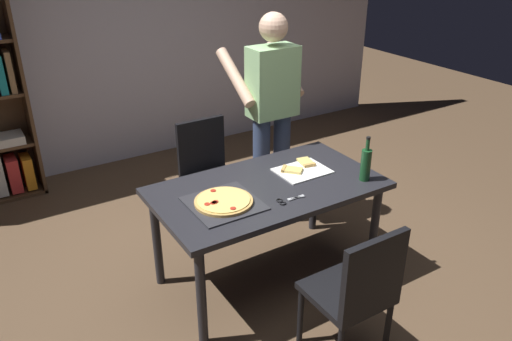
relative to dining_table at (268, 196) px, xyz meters
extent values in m
plane|color=brown|center=(0.00, 0.00, -0.67)|extent=(12.00, 12.00, 0.00)
cube|color=#BCB7C6|center=(0.00, 2.60, 0.73)|extent=(6.40, 0.10, 2.80)
cube|color=#232328|center=(0.00, 0.00, 0.06)|extent=(1.53, 0.85, 0.04)
cylinder|color=#232328|center=(-0.69, -0.35, -0.31)|extent=(0.06, 0.06, 0.71)
cylinder|color=#232328|center=(0.69, -0.35, -0.31)|extent=(0.06, 0.06, 0.71)
cylinder|color=#232328|center=(-0.69, 0.35, -0.31)|extent=(0.06, 0.06, 0.71)
cylinder|color=#232328|center=(0.69, 0.35, -0.31)|extent=(0.06, 0.06, 0.71)
cube|color=black|center=(0.00, -0.83, -0.24)|extent=(0.42, 0.42, 0.04)
cube|color=black|center=(0.00, -1.02, 0.01)|extent=(0.42, 0.04, 0.45)
cylinder|color=black|center=(0.18, -0.65, -0.46)|extent=(0.04, 0.04, 0.41)
cylinder|color=black|center=(-0.18, -0.65, -0.46)|extent=(0.04, 0.04, 0.41)
cylinder|color=black|center=(0.18, -1.01, -0.46)|extent=(0.04, 0.04, 0.41)
cube|color=black|center=(0.00, 0.83, -0.24)|extent=(0.42, 0.42, 0.04)
cube|color=black|center=(0.00, 1.02, 0.01)|extent=(0.42, 0.04, 0.45)
cylinder|color=black|center=(-0.18, 0.65, -0.46)|extent=(0.04, 0.04, 0.41)
cylinder|color=black|center=(0.18, 0.65, -0.46)|extent=(0.04, 0.04, 0.41)
cylinder|color=black|center=(-0.18, 1.01, -0.46)|extent=(0.04, 0.04, 0.41)
cylinder|color=black|center=(0.18, 1.01, -0.46)|extent=(0.04, 0.04, 0.41)
cube|color=#513823|center=(-1.11, 2.35, 0.31)|extent=(0.03, 0.35, 1.95)
cube|color=red|center=(-1.35, 2.33, -0.46)|extent=(0.10, 0.22, 0.33)
cube|color=orange|center=(-1.22, 2.33, -0.47)|extent=(0.09, 0.22, 0.31)
cube|color=silver|center=(-1.35, 2.33, -0.11)|extent=(0.31, 0.25, 0.08)
cube|color=teal|center=(-1.27, 2.33, 0.49)|extent=(0.06, 0.22, 0.34)
cube|color=olive|center=(-1.19, 2.33, 0.50)|extent=(0.05, 0.22, 0.36)
cylinder|color=#38476B|center=(0.58, 0.68, -0.19)|extent=(0.14, 0.14, 0.95)
cylinder|color=#38476B|center=(0.38, 0.68, -0.19)|extent=(0.14, 0.14, 0.95)
cube|color=#99CC8C|center=(0.48, 0.68, 0.56)|extent=(0.38, 0.22, 0.55)
sphere|color=#E0B293|center=(0.48, 0.68, 0.97)|extent=(0.22, 0.22, 0.22)
cylinder|color=#E0B293|center=(0.71, 0.86, 0.58)|extent=(0.09, 0.50, 0.39)
cylinder|color=#E0B293|center=(0.25, 0.86, 0.58)|extent=(0.09, 0.50, 0.39)
cube|color=#2D2D33|center=(-0.37, -0.06, 0.09)|extent=(0.43, 0.43, 0.01)
cylinder|color=tan|center=(-0.37, -0.06, 0.10)|extent=(0.37, 0.37, 0.02)
cylinder|color=#EACC6B|center=(-0.37, -0.06, 0.11)|extent=(0.33, 0.33, 0.01)
cylinder|color=#B22819|center=(-0.45, -0.07, 0.12)|extent=(0.04, 0.04, 0.00)
cylinder|color=#B22819|center=(-0.44, -0.07, 0.12)|extent=(0.04, 0.04, 0.00)
cylinder|color=#B22819|center=(-0.48, -0.07, 0.12)|extent=(0.04, 0.04, 0.00)
cylinder|color=#B22819|center=(-0.37, 0.07, 0.12)|extent=(0.04, 0.04, 0.00)
cylinder|color=#B22819|center=(-0.38, -0.19, 0.12)|extent=(0.04, 0.04, 0.00)
cylinder|color=#B22819|center=(-0.43, -0.07, 0.12)|extent=(0.04, 0.04, 0.00)
cube|color=white|center=(0.32, 0.05, 0.09)|extent=(0.36, 0.28, 0.01)
cube|color=#EACC6B|center=(0.25, 0.08, 0.10)|extent=(0.16, 0.16, 0.02)
cube|color=tan|center=(0.21, 0.12, 0.10)|extent=(0.08, 0.08, 0.02)
cube|color=#EACC6B|center=(0.42, 0.13, 0.10)|extent=(0.12, 0.15, 0.02)
cube|color=tan|center=(0.40, 0.07, 0.10)|extent=(0.09, 0.04, 0.02)
cylinder|color=#194723|center=(0.61, -0.27, 0.19)|extent=(0.07, 0.07, 0.22)
cylinder|color=#194723|center=(0.61, -0.27, 0.34)|extent=(0.03, 0.03, 0.08)
cylinder|color=black|center=(0.61, -0.27, 0.39)|extent=(0.03, 0.03, 0.02)
cube|color=silver|center=(0.06, -0.24, 0.09)|extent=(0.12, 0.02, 0.01)
cube|color=silver|center=(0.06, -0.24, 0.09)|extent=(0.12, 0.03, 0.01)
torus|color=black|center=(-0.05, -0.22, 0.09)|extent=(0.05, 0.05, 0.01)
torus|color=black|center=(-0.05, -0.26, 0.09)|extent=(0.05, 0.05, 0.01)
camera|label=1|loc=(-1.64, -2.49, 1.65)|focal=35.30mm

